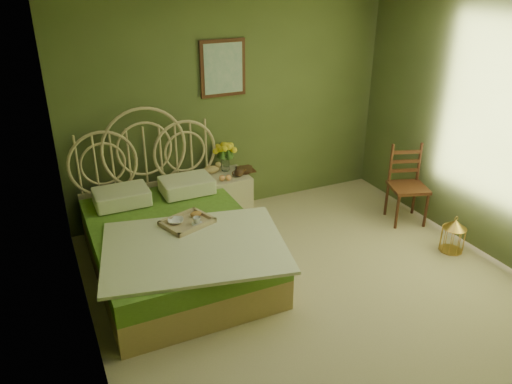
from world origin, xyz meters
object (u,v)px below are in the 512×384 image
bed (174,242)px  nightstand (226,190)px  birdcage (453,236)px  chair (405,179)px

bed → nightstand: 1.24m
nightstand → birdcage: 2.61m
chair → birdcage: chair is taller
nightstand → chair: nightstand is taller
bed → chair: (2.80, -0.08, 0.20)m
nightstand → chair: bearing=-26.3°
bed → nightstand: bed is taller
nightstand → chair: (1.90, -0.94, 0.16)m
bed → chair: bed is taller
nightstand → chair: size_ratio=1.07×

